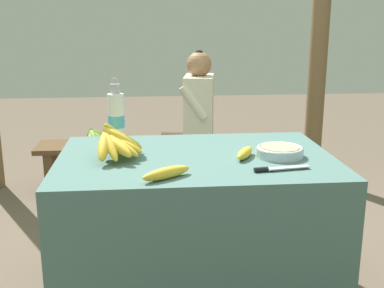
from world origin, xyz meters
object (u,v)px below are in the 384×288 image
Objects in this scene: seated_vendor at (193,114)px; serving_bowl at (280,151)px; water_bottle at (116,120)px; loose_banana_side at (245,153)px; wooden_bench at (158,150)px; support_post_far at (319,39)px; loose_banana_front at (166,173)px; banana_bunch_green at (96,135)px; knife at (274,169)px; banana_bunch_ripe at (116,141)px.

serving_bowl is at bearing 108.77° from seated_vendor.
loose_banana_side is (0.55, -0.22, -0.11)m from water_bottle.
wooden_bench is 0.78× the size of support_post_far.
seated_vendor is at bearing 81.27° from loose_banana_front.
wooden_bench is at bearing 102.97° from loose_banana_side.
support_post_far is at bearing 61.84° from loose_banana_side.
loose_banana_side reaches higher than banana_bunch_green.
knife is 0.10× the size of support_post_far.
loose_banana_side is 0.10× the size of wooden_bench.
loose_banana_front is at bearing 178.49° from knife.
serving_bowl is 0.12× the size of wooden_bench.
seated_vendor is 0.72m from banana_bunch_green.
serving_bowl is (0.70, -0.04, -0.05)m from banana_bunch_ripe.
banana_bunch_green is at bearing 118.05° from loose_banana_side.
loose_banana_side reaches higher than knife.
banana_bunch_ripe is at bearing 81.27° from seated_vendor.
serving_bowl is at bearing -16.72° from water_bottle.
water_bottle is at bearing 158.41° from loose_banana_side.
loose_banana_front is at bearing -153.39° from serving_bowl.
loose_banana_side is (-0.15, -0.01, -0.00)m from serving_bowl.
serving_bowl is at bearing -114.07° from support_post_far.
banana_bunch_green is at bearing 104.42° from loose_banana_front.
support_post_far reaches higher than water_bottle.
wooden_bench is at bearing -169.93° from support_post_far.
knife is at bearing -62.61° from banana_bunch_green.
loose_banana_front is 0.19× the size of seated_vendor.
knife is 1.65m from seated_vendor.
support_post_far is (0.83, 1.89, 0.41)m from knife.
support_post_far is (0.91, 1.70, 0.40)m from loose_banana_side.
serving_bowl is at bearing 2.45° from loose_banana_side.
serving_bowl reaches higher than knife.
loose_banana_front is 1.20× the size of loose_banana_side.
loose_banana_front is at bearing -55.53° from banana_bunch_ripe.
loose_banana_front is 0.65× the size of banana_bunch_green.
serving_bowl is 0.19× the size of seated_vendor.
loose_banana_side is 0.16× the size of seated_vendor.
seated_vendor is (0.46, 1.40, -0.17)m from banana_bunch_ripe.
seated_vendor is (0.26, 1.69, -0.11)m from loose_banana_front.
seated_vendor is 1.14m from support_post_far.
loose_banana_front is 0.42m from loose_banana_side.
wooden_bench is at bearing 95.41° from knife.
banana_bunch_green is at bearing 108.76° from knife.
loose_banana_front is (-0.50, -0.25, -0.00)m from serving_bowl.
water_bottle reaches higher than serving_bowl.
serving_bowl is 0.87× the size of knife.
loose_banana_side is at bearing -77.03° from wooden_bench.
support_post_far reaches higher than loose_banana_front.
serving_bowl reaches higher than loose_banana_side.
knife is at bearing -111.21° from serving_bowl.
loose_banana_side is 0.54× the size of banana_bunch_green.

